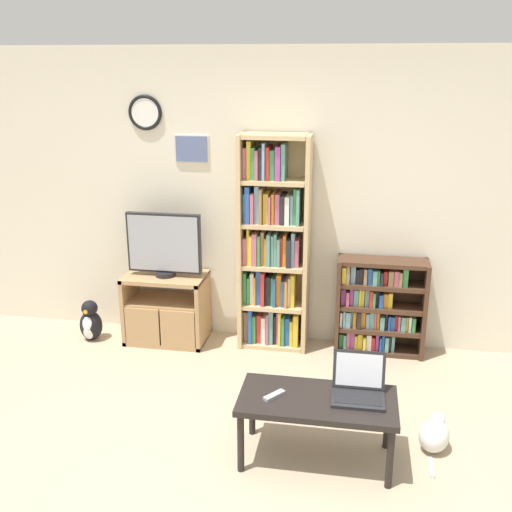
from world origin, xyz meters
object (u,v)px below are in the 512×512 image
cat (434,435)px  bookshelf_short (376,306)px  television (164,245)px  laptop (358,386)px  tv_stand (166,308)px  bookshelf_tall (272,249)px  remote_near_laptop (274,395)px  coffee_table (317,405)px  penguin_figurine (90,322)px

cat → bookshelf_short: bearing=128.3°
television → laptop: 2.28m
tv_stand → bookshelf_tall: size_ratio=0.38×
remote_near_laptop → bookshelf_tall: bearing=136.8°
bookshelf_tall → bookshelf_short: size_ratio=2.22×
tv_stand → cat: 2.61m
bookshelf_short → laptop: size_ratio=2.57×
coffee_table → laptop: laptop is taller
bookshelf_tall → television: bearing=-173.6°
laptop → penguin_figurine: laptop is taller
coffee_table → penguin_figurine: bearing=147.4°
remote_near_laptop → television: bearing=166.0°
bookshelf_tall → laptop: (0.78, -1.54, -0.40)m
bookshelf_tall → remote_near_laptop: bookshelf_tall is taller
bookshelf_tall → coffee_table: bearing=-71.9°
laptop → cat: 0.67m
coffee_table → cat: size_ratio=2.24×
bookshelf_short → penguin_figurine: 2.60m
television → bookshelf_short: television is taller
television → cat: bearing=-29.7°
television → laptop: size_ratio=2.00×
bookshelf_short → penguin_figurine: size_ratio=2.22×
television → cat: 2.71m
television → penguin_figurine: bearing=-171.3°
bookshelf_short → tv_stand: bearing=-176.3°
bookshelf_short → penguin_figurine: bookshelf_short is taller
bookshelf_short → television: bearing=-176.1°
remote_near_laptop → penguin_figurine: size_ratio=0.40×
coffee_table → bookshelf_tall: bearing=108.1°
television → cat: (2.24, -1.28, -0.81)m
coffee_table → remote_near_laptop: (-0.27, -0.03, 0.06)m
bookshelf_tall → bookshelf_short: (0.92, 0.02, -0.48)m
penguin_figurine → tv_stand: bearing=9.3°
cat → remote_near_laptop: bearing=-142.5°
laptop → remote_near_laptop: laptop is taller
tv_stand → coffee_table: 2.13m
tv_stand → television: bearing=-24.6°
remote_near_laptop → tv_stand: bearing=166.2°
cat → penguin_figurine: bearing=-178.2°
bookshelf_short → coffee_table: 1.68m
tv_stand → bookshelf_short: 1.89m
bookshelf_short → remote_near_laptop: 1.79m
coffee_table → penguin_figurine: 2.61m
bookshelf_short → remote_near_laptop: bookshelf_short is taller
television → bookshelf_short: (1.87, 0.13, -0.50)m
cat → laptop: bearing=-139.9°
bookshelf_short → cat: bearing=-75.1°
laptop → bookshelf_short: bearing=84.2°
remote_near_laptop → cat: remote_near_laptop is taller
television → laptop: (1.73, -1.44, -0.41)m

